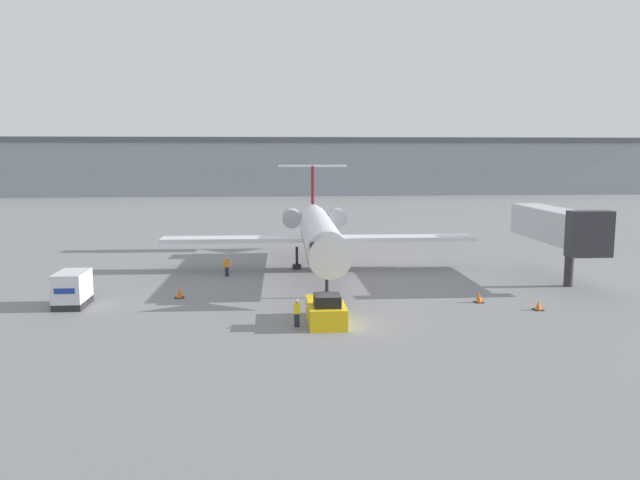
% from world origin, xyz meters
% --- Properties ---
extents(ground_plane, '(600.00, 600.00, 0.00)m').
position_xyz_m(ground_plane, '(0.00, 0.00, 0.00)').
color(ground_plane, slate).
extents(terminal_building, '(180.00, 16.80, 13.96)m').
position_xyz_m(terminal_building, '(0.00, 120.00, 7.01)').
color(terminal_building, '#8C939E').
rests_on(terminal_building, ground).
extents(airplane_main, '(27.67, 27.18, 9.07)m').
position_xyz_m(airplane_main, '(0.32, 18.04, 3.48)').
color(airplane_main, silver).
rests_on(airplane_main, ground).
extents(pushback_tug, '(2.24, 4.58, 1.98)m').
position_xyz_m(pushback_tug, '(-0.59, 0.74, 0.75)').
color(pushback_tug, yellow).
rests_on(pushback_tug, ground).
extents(luggage_cart, '(1.90, 3.24, 2.38)m').
position_xyz_m(luggage_cart, '(-17.43, 6.21, 1.19)').
color(luggage_cart, '#232326').
rests_on(luggage_cart, ground).
extents(worker_near_tug, '(0.40, 0.24, 1.69)m').
position_xyz_m(worker_near_tug, '(-2.41, -0.07, 0.88)').
color(worker_near_tug, '#232838').
rests_on(worker_near_tug, ground).
extents(worker_by_wing, '(0.40, 0.24, 1.62)m').
position_xyz_m(worker_by_wing, '(-7.65, 15.91, 0.84)').
color(worker_by_wing, '#232838').
rests_on(worker_by_wing, ground).
extents(traffic_cone_left, '(0.64, 0.64, 0.75)m').
position_xyz_m(traffic_cone_left, '(-10.55, 8.14, 0.36)').
color(traffic_cone_left, black).
rests_on(traffic_cone_left, ground).
extents(traffic_cone_right, '(0.62, 0.62, 0.78)m').
position_xyz_m(traffic_cone_right, '(10.55, 5.06, 0.37)').
color(traffic_cone_right, black).
rests_on(traffic_cone_right, ground).
extents(traffic_cone_mid, '(0.64, 0.64, 0.62)m').
position_xyz_m(traffic_cone_mid, '(13.80, 2.68, 0.29)').
color(traffic_cone_mid, black).
rests_on(traffic_cone_mid, ground).
extents(jet_bridge, '(3.20, 12.27, 6.19)m').
position_xyz_m(jet_bridge, '(19.31, 12.10, 4.45)').
color(jet_bridge, '#2D2D33').
rests_on(jet_bridge, ground).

